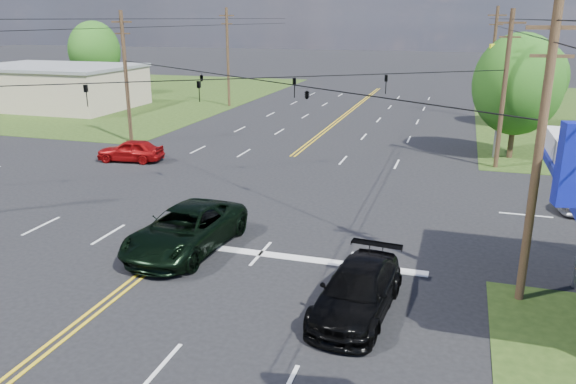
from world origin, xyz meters
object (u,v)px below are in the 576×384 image
(retail_nw, at_px, (56,88))
(pole_nw, at_px, (126,76))
(tree_right_a, at_px, (518,84))
(pole_right_far, at_px, (492,62))
(pole_left_far, at_px, (228,56))
(pickup_dkgreen, at_px, (186,230))
(pole_se, at_px, (538,156))
(tree_right_b, at_px, (537,78))
(pole_ne, at_px, (504,88))
(suv_black, at_px, (357,291))
(tree_far_l, at_px, (94,51))

(retail_nw, distance_m, pole_nw, 21.60)
(retail_nw, height_order, tree_right_a, tree_right_a)
(pole_right_far, bearing_deg, pole_nw, -143.84)
(pole_left_far, xyz_separation_m, pickup_dkgreen, (13.50, -36.50, -4.29))
(pole_se, distance_m, pole_nw, 31.62)
(pole_nw, xyz_separation_m, pickup_dkgreen, (13.50, -17.50, -4.04))
(tree_right_a, bearing_deg, tree_right_b, 78.23)
(retail_nw, relative_size, pole_left_far, 1.60)
(pole_right_far, xyz_separation_m, pickup_dkgreen, (-12.50, -36.50, -4.29))
(pole_se, xyz_separation_m, pole_right_far, (0.00, 37.00, 0.25))
(pole_ne, relative_size, suv_black, 1.81)
(retail_nw, height_order, pole_left_far, pole_left_far)
(pole_left_far, distance_m, pole_right_far, 26.00)
(pole_right_far, height_order, suv_black, pole_right_far)
(pole_nw, bearing_deg, pole_left_far, 90.00)
(pole_nw, relative_size, pole_ne, 1.00)
(pole_nw, distance_m, tree_right_a, 27.17)
(pole_ne, relative_size, tree_right_b, 1.34)
(tree_right_a, bearing_deg, pole_se, -92.73)
(pole_ne, height_order, pickup_dkgreen, pole_ne)
(tree_far_l, bearing_deg, tree_right_a, -23.50)
(pole_se, bearing_deg, suv_black, -153.68)
(pole_se, bearing_deg, tree_far_l, 137.66)
(pole_right_far, xyz_separation_m, tree_right_a, (1.00, -16.00, -0.30))
(tree_right_a, bearing_deg, tree_far_l, 156.50)
(retail_nw, xyz_separation_m, pickup_dkgreen, (30.50, -30.50, -1.13))
(pole_right_far, distance_m, pickup_dkgreen, 38.82)
(tree_right_b, bearing_deg, pole_left_far, 172.28)
(pole_se, distance_m, suv_black, 6.97)
(pole_se, relative_size, pole_left_far, 0.95)
(tree_far_l, height_order, pickup_dkgreen, tree_far_l)
(retail_nw, height_order, tree_right_b, tree_right_b)
(pole_ne, bearing_deg, pole_se, -90.00)
(suv_black, bearing_deg, pole_left_far, 123.05)
(retail_nw, xyz_separation_m, tree_right_a, (44.00, -10.00, 2.87))
(tree_far_l, bearing_deg, pole_right_far, -5.08)
(pole_right_far, height_order, tree_right_a, pole_right_far)
(pole_ne, bearing_deg, pickup_dkgreen, -125.54)
(pole_left_far, height_order, tree_far_l, pole_left_far)
(retail_nw, bearing_deg, pole_right_far, 7.94)
(pole_left_far, relative_size, pickup_dkgreen, 1.59)
(tree_right_b, height_order, pickup_dkgreen, tree_right_b)
(pole_se, height_order, pole_left_far, pole_left_far)
(pole_ne, bearing_deg, pole_left_far, 143.84)
(pole_se, bearing_deg, tree_right_b, 83.95)
(pole_nw, xyz_separation_m, pole_right_far, (26.00, 19.00, 0.25))
(retail_nw, height_order, pickup_dkgreen, retail_nw)
(suv_black, bearing_deg, pole_se, 31.37)
(pole_right_far, bearing_deg, retail_nw, -172.06)
(pole_nw, height_order, pole_left_far, pole_left_far)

